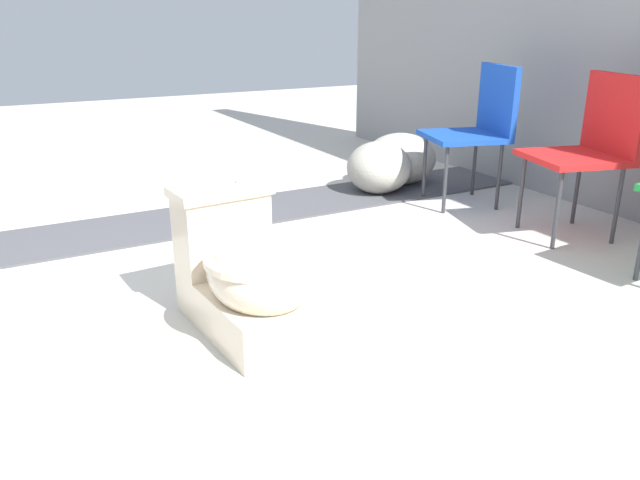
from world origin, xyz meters
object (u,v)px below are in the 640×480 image
at_px(folding_chair_middle, 593,139).
at_px(boulder_near, 400,159).
at_px(boulder_far, 379,167).
at_px(folding_chair_left, 480,120).
at_px(toilet, 248,274).

relative_size(folding_chair_middle, boulder_near, 1.68).
bearing_deg(boulder_far, boulder_near, 114.44).
xyz_separation_m(boulder_near, boulder_far, (0.11, -0.25, -0.01)).
xyz_separation_m(folding_chair_left, folding_chair_middle, (0.73, 0.09, 0.00)).
relative_size(toilet, boulder_far, 1.49).
bearing_deg(boulder_far, toilet, -47.46).
distance_m(folding_chair_middle, boulder_near, 1.39).
bearing_deg(toilet, boulder_near, 126.23).
bearing_deg(toilet, folding_chair_middle, 90.13).
distance_m(folding_chair_middle, boulder_far, 1.35).
bearing_deg(folding_chair_left, boulder_near, -59.51).
height_order(toilet, folding_chair_middle, folding_chair_middle).
bearing_deg(boulder_near, toilet, -49.61).
height_order(folding_chair_middle, boulder_far, folding_chair_middle).
bearing_deg(toilet, boulder_far, 128.37).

